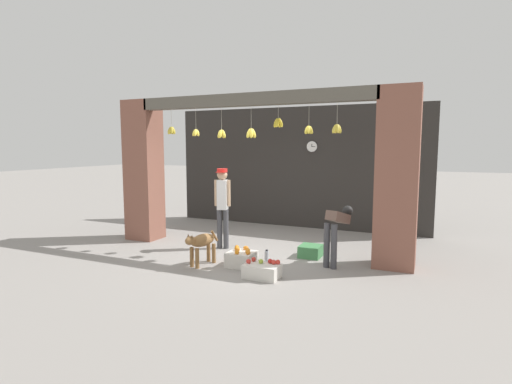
# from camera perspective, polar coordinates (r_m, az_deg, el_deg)

# --- Properties ---
(ground_plane) EXTENTS (60.00, 60.00, 0.00)m
(ground_plane) POSITION_cam_1_polar(r_m,az_deg,el_deg) (8.00, -1.32, -8.86)
(ground_plane) COLOR gray
(shop_back_wall) EXTENTS (6.78, 0.12, 3.14)m
(shop_back_wall) POSITION_cam_1_polar(r_m,az_deg,el_deg) (10.57, 5.73, 3.51)
(shop_back_wall) COLOR #2D2B28
(shop_back_wall) RESTS_ON ground_plane
(shop_pillar_left) EXTENTS (0.70, 0.60, 3.14)m
(shop_pillar_left) POSITION_cam_1_polar(r_m,az_deg,el_deg) (9.46, -15.74, 2.94)
(shop_pillar_left) COLOR brown
(shop_pillar_left) RESTS_ON ground_plane
(shop_pillar_right) EXTENTS (0.70, 0.60, 3.14)m
(shop_pillar_right) POSITION_cam_1_polar(r_m,az_deg,el_deg) (7.32, 19.51, 1.82)
(shop_pillar_right) COLOR brown
(shop_pillar_right) RESTS_ON ground_plane
(storefront_awning) EXTENTS (4.88, 0.27, 0.87)m
(storefront_awning) POSITION_cam_1_polar(r_m,az_deg,el_deg) (7.87, -1.00, 12.71)
(storefront_awning) COLOR #5B564C
(dog) EXTENTS (0.34, 0.81, 0.62)m
(dog) POSITION_cam_1_polar(r_m,az_deg,el_deg) (7.24, -7.79, -7.19)
(dog) COLOR olive
(dog) RESTS_ON ground_plane
(shopkeeper) EXTENTS (0.34, 0.29, 1.67)m
(shopkeeper) POSITION_cam_1_polar(r_m,az_deg,el_deg) (8.29, -4.81, -1.37)
(shopkeeper) COLOR #424247
(shopkeeper) RESTS_ON ground_plane
(worker_stooping) EXTENTS (0.39, 0.78, 1.03)m
(worker_stooping) POSITION_cam_1_polar(r_m,az_deg,el_deg) (7.27, 11.43, -5.02)
(worker_stooping) COLOR #424247
(worker_stooping) RESTS_ON ground_plane
(fruit_crate_oranges) EXTENTS (0.47, 0.44, 0.33)m
(fruit_crate_oranges) POSITION_cam_1_polar(r_m,az_deg,el_deg) (7.19, -2.07, -9.46)
(fruit_crate_oranges) COLOR silver
(fruit_crate_oranges) RESTS_ON ground_plane
(fruit_crate_apples) EXTENTS (0.57, 0.36, 0.30)m
(fruit_crate_apples) POSITION_cam_1_polar(r_m,az_deg,el_deg) (6.59, 0.84, -11.17)
(fruit_crate_apples) COLOR silver
(fruit_crate_apples) RESTS_ON ground_plane
(produce_box_green) EXTENTS (0.40, 0.43, 0.23)m
(produce_box_green) POSITION_cam_1_polar(r_m,az_deg,el_deg) (7.85, 7.81, -8.37)
(produce_box_green) COLOR #42844C
(produce_box_green) RESTS_ON ground_plane
(water_bottle) EXTENTS (0.08, 0.08, 0.26)m
(water_bottle) POSITION_cam_1_polar(r_m,az_deg,el_deg) (7.33, 1.53, -9.31)
(water_bottle) COLOR silver
(water_bottle) RESTS_ON ground_plane
(wall_clock) EXTENTS (0.29, 0.03, 0.29)m
(wall_clock) POSITION_cam_1_polar(r_m,az_deg,el_deg) (10.35, 8.00, 6.45)
(wall_clock) COLOR black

